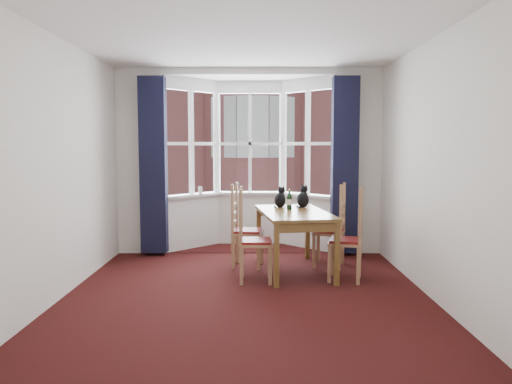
{
  "coord_description": "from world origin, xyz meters",
  "views": [
    {
      "loc": [
        0.11,
        -5.33,
        1.65
      ],
      "look_at": [
        0.1,
        1.05,
        1.05
      ],
      "focal_mm": 35.0,
      "sensor_mm": 36.0,
      "label": 1
    }
  ],
  "objects_px": {
    "chair_left_near": "(248,243)",
    "chair_right_near": "(353,242)",
    "candle_tall": "(200,190)",
    "dining_table": "(294,218)",
    "wine_bottle": "(289,201)",
    "chair_left_far": "(241,232)",
    "cat_right": "(303,198)",
    "cat_left": "(280,199)",
    "chair_right_far": "(336,232)"
  },
  "relations": [
    {
      "from": "chair_right_near",
      "to": "candle_tall",
      "type": "distance_m",
      "value": 2.88
    },
    {
      "from": "dining_table",
      "to": "cat_right",
      "type": "relative_size",
      "value": 5.06
    },
    {
      "from": "chair_left_near",
      "to": "wine_bottle",
      "type": "bearing_deg",
      "value": 50.85
    },
    {
      "from": "chair_right_near",
      "to": "candle_tall",
      "type": "bearing_deg",
      "value": 136.66
    },
    {
      "from": "chair_right_far",
      "to": "candle_tall",
      "type": "distance_m",
      "value": 2.38
    },
    {
      "from": "chair_left_far",
      "to": "candle_tall",
      "type": "xyz_separation_m",
      "value": [
        -0.69,
        1.23,
        0.46
      ]
    },
    {
      "from": "chair_left_far",
      "to": "chair_right_far",
      "type": "height_order",
      "value": "same"
    },
    {
      "from": "chair_left_near",
      "to": "cat_left",
      "type": "bearing_deg",
      "value": 64.96
    },
    {
      "from": "cat_right",
      "to": "chair_left_near",
      "type": "bearing_deg",
      "value": -129.59
    },
    {
      "from": "chair_left_near",
      "to": "cat_right",
      "type": "distance_m",
      "value": 1.25
    },
    {
      "from": "chair_left_near",
      "to": "cat_right",
      "type": "relative_size",
      "value": 2.85
    },
    {
      "from": "chair_left_near",
      "to": "wine_bottle",
      "type": "xyz_separation_m",
      "value": [
        0.54,
        0.66,
        0.44
      ]
    },
    {
      "from": "chair_left_far",
      "to": "candle_tall",
      "type": "bearing_deg",
      "value": 119.21
    },
    {
      "from": "cat_right",
      "to": "candle_tall",
      "type": "distance_m",
      "value": 1.88
    },
    {
      "from": "chair_left_far",
      "to": "wine_bottle",
      "type": "xyz_separation_m",
      "value": [
        0.65,
        -0.08,
        0.44
      ]
    },
    {
      "from": "dining_table",
      "to": "chair_right_near",
      "type": "height_order",
      "value": "chair_right_near"
    },
    {
      "from": "cat_left",
      "to": "wine_bottle",
      "type": "height_order",
      "value": "cat_left"
    },
    {
      "from": "dining_table",
      "to": "wine_bottle",
      "type": "xyz_separation_m",
      "value": [
        -0.05,
        0.19,
        0.21
      ]
    },
    {
      "from": "chair_left_near",
      "to": "candle_tall",
      "type": "distance_m",
      "value": 2.18
    },
    {
      "from": "wine_bottle",
      "to": "cat_right",
      "type": "bearing_deg",
      "value": 49.21
    },
    {
      "from": "chair_right_near",
      "to": "wine_bottle",
      "type": "bearing_deg",
      "value": 138.98
    },
    {
      "from": "cat_right",
      "to": "chair_left_far",
      "type": "bearing_deg",
      "value": -169.87
    },
    {
      "from": "chair_left_near",
      "to": "candle_tall",
      "type": "relative_size",
      "value": 7.62
    },
    {
      "from": "dining_table",
      "to": "chair_right_far",
      "type": "distance_m",
      "value": 0.68
    },
    {
      "from": "chair_right_near",
      "to": "chair_right_far",
      "type": "bearing_deg",
      "value": 98.1
    },
    {
      "from": "chair_left_far",
      "to": "chair_right_far",
      "type": "relative_size",
      "value": 1.0
    },
    {
      "from": "dining_table",
      "to": "cat_left",
      "type": "height_order",
      "value": "cat_left"
    },
    {
      "from": "chair_right_far",
      "to": "chair_right_near",
      "type": "bearing_deg",
      "value": -81.9
    },
    {
      "from": "cat_left",
      "to": "chair_right_far",
      "type": "bearing_deg",
      "value": -14.71
    },
    {
      "from": "dining_table",
      "to": "wine_bottle",
      "type": "bearing_deg",
      "value": 104.39
    },
    {
      "from": "chair_left_near",
      "to": "chair_right_near",
      "type": "xyz_separation_m",
      "value": [
        1.27,
        0.03,
        0.0
      ]
    },
    {
      "from": "chair_left_near",
      "to": "cat_left",
      "type": "xyz_separation_m",
      "value": [
        0.43,
        0.92,
        0.44
      ]
    },
    {
      "from": "chair_right_near",
      "to": "cat_right",
      "type": "height_order",
      "value": "cat_right"
    },
    {
      "from": "chair_left_near",
      "to": "chair_left_far",
      "type": "relative_size",
      "value": 1.0
    },
    {
      "from": "chair_left_far",
      "to": "candle_tall",
      "type": "relative_size",
      "value": 7.62
    },
    {
      "from": "chair_right_far",
      "to": "cat_left",
      "type": "relative_size",
      "value": 3.06
    },
    {
      "from": "dining_table",
      "to": "candle_tall",
      "type": "relative_size",
      "value": 13.51
    },
    {
      "from": "cat_right",
      "to": "chair_right_far",
      "type": "bearing_deg",
      "value": -22.48
    },
    {
      "from": "dining_table",
      "to": "candle_tall",
      "type": "bearing_deg",
      "value": 132.61
    },
    {
      "from": "chair_right_near",
      "to": "cat_left",
      "type": "bearing_deg",
      "value": 133.39
    },
    {
      "from": "cat_left",
      "to": "chair_left_far",
      "type": "bearing_deg",
      "value": -162.43
    },
    {
      "from": "chair_right_near",
      "to": "cat_right",
      "type": "bearing_deg",
      "value": 121.13
    },
    {
      "from": "dining_table",
      "to": "chair_right_near",
      "type": "xyz_separation_m",
      "value": [
        0.68,
        -0.45,
        -0.23
      ]
    },
    {
      "from": "dining_table",
      "to": "candle_tall",
      "type": "distance_m",
      "value": 2.06
    },
    {
      "from": "chair_left_near",
      "to": "cat_left",
      "type": "height_order",
      "value": "cat_left"
    },
    {
      "from": "dining_table",
      "to": "candle_tall",
      "type": "height_order",
      "value": "candle_tall"
    },
    {
      "from": "dining_table",
      "to": "chair_right_far",
      "type": "xyz_separation_m",
      "value": [
        0.58,
        0.25,
        -0.23
      ]
    },
    {
      "from": "chair_left_near",
      "to": "chair_left_far",
      "type": "xyz_separation_m",
      "value": [
        -0.11,
        0.75,
        0.0
      ]
    },
    {
      "from": "chair_right_near",
      "to": "cat_left",
      "type": "relative_size",
      "value": 3.06
    },
    {
      "from": "chair_left_far",
      "to": "chair_right_near",
      "type": "xyz_separation_m",
      "value": [
        1.38,
        -0.72,
        0.0
      ]
    }
  ]
}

